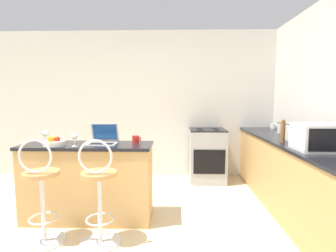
{
  "coord_description": "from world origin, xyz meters",
  "views": [
    {
      "loc": [
        0.63,
        -2.15,
        1.43
      ],
      "look_at": [
        0.51,
        1.8,
        1.0
      ],
      "focal_mm": 28.0,
      "sensor_mm": 36.0,
      "label": 1
    }
  ],
  "objects": [
    {
      "name": "counter_right",
      "position": [
        2.08,
        1.03,
        0.45
      ],
      "size": [
        0.6,
        3.09,
        0.9
      ],
      "color": "tan",
      "rests_on": "ground_plane"
    },
    {
      "name": "storage_jar",
      "position": [
        2.19,
        1.78,
        0.98
      ],
      "size": [
        0.1,
        0.1,
        0.17
      ],
      "color": "silver",
      "rests_on": "counter_right"
    },
    {
      "name": "fruit_bowl",
      "position": [
        -0.72,
        0.67,
        0.93
      ],
      "size": [
        0.24,
        0.24,
        0.11
      ],
      "color": "silver",
      "rests_on": "breakfast_bar"
    },
    {
      "name": "toaster",
      "position": [
        2.1,
        1.15,
        0.99
      ],
      "size": [
        0.24,
        0.28,
        0.19
      ],
      "color": "silver",
      "rests_on": "counter_right"
    },
    {
      "name": "microwave",
      "position": [
        2.08,
        0.48,
        1.03
      ],
      "size": [
        0.49,
        0.37,
        0.27
      ],
      "color": "silver",
      "rests_on": "counter_right"
    },
    {
      "name": "wall_back",
      "position": [
        0.0,
        2.59,
        1.3
      ],
      "size": [
        12.0,
        0.06,
        2.6
      ],
      "color": "silver",
      "rests_on": "ground_plane"
    },
    {
      "name": "laptop",
      "position": [
        -0.21,
        0.83,
        0.95
      ],
      "size": [
        0.32,
        0.29,
        0.23
      ],
      "color": "#B7BABF",
      "rests_on": "breakfast_bar"
    },
    {
      "name": "wine_glass_tall",
      "position": [
        -0.87,
        0.77,
        1.01
      ],
      "size": [
        0.07,
        0.07,
        0.16
      ],
      "color": "silver",
      "rests_on": "breakfast_bar"
    },
    {
      "name": "bar_stool_far",
      "position": [
        -0.11,
        0.25,
        0.5
      ],
      "size": [
        0.4,
        0.4,
        1.05
      ],
      "color": "silver",
      "rests_on": "ground_plane"
    },
    {
      "name": "stove_range",
      "position": [
        1.16,
        2.25,
        0.45
      ],
      "size": [
        0.59,
        0.58,
        0.9
      ],
      "color": "#9EA3A8",
      "rests_on": "ground_plane"
    },
    {
      "name": "mug_white",
      "position": [
        2.3,
        2.37,
        0.94
      ],
      "size": [
        0.09,
        0.08,
        0.09
      ],
      "color": "white",
      "rests_on": "counter_right"
    },
    {
      "name": "mug_red",
      "position": [
        0.16,
        0.88,
        0.94
      ],
      "size": [
        0.1,
        0.08,
        0.09
      ],
      "color": "red",
      "rests_on": "breakfast_bar"
    },
    {
      "name": "bar_stool_near",
      "position": [
        -0.67,
        0.25,
        0.5
      ],
      "size": [
        0.4,
        0.4,
        1.05
      ],
      "color": "silver",
      "rests_on": "ground_plane"
    },
    {
      "name": "breakfast_bar",
      "position": [
        -0.39,
        0.78,
        0.45
      ],
      "size": [
        1.49,
        0.51,
        0.9
      ],
      "color": "tan",
      "rests_on": "ground_plane"
    },
    {
      "name": "wine_glass_short",
      "position": [
        -0.48,
        0.63,
        1.0
      ],
      "size": [
        0.07,
        0.07,
        0.15
      ],
      "color": "silver",
      "rests_on": "breakfast_bar"
    },
    {
      "name": "pepper_mill",
      "position": [
        1.89,
        0.96,
        1.03
      ],
      "size": [
        0.06,
        0.06,
        0.28
      ],
      "color": "brown",
      "rests_on": "counter_right"
    }
  ]
}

